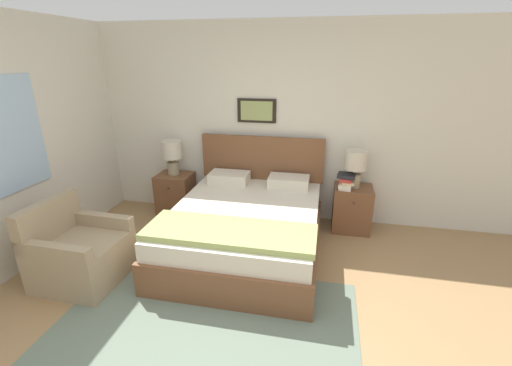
% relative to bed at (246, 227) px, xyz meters
% --- Properties ---
extents(wall_back, '(7.29, 0.09, 2.60)m').
position_rel_bed_xyz_m(wall_back, '(0.18, 1.08, 0.99)').
color(wall_back, beige).
rests_on(wall_back, ground_plane).
extents(wall_left, '(0.08, 5.10, 2.60)m').
position_rel_bed_xyz_m(wall_left, '(-2.30, -0.32, 1.00)').
color(wall_left, beige).
rests_on(wall_left, ground_plane).
extents(area_rug_main, '(2.56, 1.70, 0.01)m').
position_rel_bed_xyz_m(area_rug_main, '(-0.06, -1.29, -0.30)').
color(area_rug_main, slate).
rests_on(area_rug_main, ground_plane).
extents(bed, '(1.67, 2.04, 1.16)m').
position_rel_bed_xyz_m(bed, '(0.00, 0.00, 0.00)').
color(bed, brown).
rests_on(bed, ground_plane).
extents(armchair, '(0.79, 0.77, 0.83)m').
position_rel_bed_xyz_m(armchair, '(-1.53, -0.88, -0.02)').
color(armchair, '#998466').
rests_on(armchair, ground_plane).
extents(nightstand_near_window, '(0.48, 0.44, 0.59)m').
position_rel_bed_xyz_m(nightstand_near_window, '(-1.23, 0.80, -0.01)').
color(nightstand_near_window, brown).
rests_on(nightstand_near_window, ground_plane).
extents(nightstand_by_door, '(0.48, 0.44, 0.59)m').
position_rel_bed_xyz_m(nightstand_by_door, '(1.23, 0.80, -0.01)').
color(nightstand_by_door, brown).
rests_on(nightstand_by_door, ground_plane).
extents(table_lamp_near_window, '(0.27, 0.27, 0.48)m').
position_rel_bed_xyz_m(table_lamp_near_window, '(-1.24, 0.81, 0.59)').
color(table_lamp_near_window, gray).
rests_on(table_lamp_near_window, nightstand_near_window).
extents(table_lamp_by_door, '(0.27, 0.27, 0.48)m').
position_rel_bed_xyz_m(table_lamp_by_door, '(1.22, 0.81, 0.59)').
color(table_lamp_by_door, gray).
rests_on(table_lamp_by_door, nightstand_by_door).
extents(book_thick_bottom, '(0.18, 0.28, 0.03)m').
position_rel_bed_xyz_m(book_thick_bottom, '(1.12, 0.76, 0.30)').
color(book_thick_bottom, silver).
rests_on(book_thick_bottom, nightstand_by_door).
extents(book_hardcover_middle, '(0.19, 0.28, 0.04)m').
position_rel_bed_xyz_m(book_hardcover_middle, '(1.12, 0.76, 0.33)').
color(book_hardcover_middle, silver).
rests_on(book_hardcover_middle, book_thick_bottom).
extents(book_novel_upper, '(0.19, 0.28, 0.04)m').
position_rel_bed_xyz_m(book_novel_upper, '(1.12, 0.76, 0.37)').
color(book_novel_upper, beige).
rests_on(book_novel_upper, book_hardcover_middle).
extents(book_slim_near_top, '(0.18, 0.27, 0.04)m').
position_rel_bed_xyz_m(book_slim_near_top, '(1.12, 0.76, 0.41)').
color(book_slim_near_top, '#B7332D').
rests_on(book_slim_near_top, book_novel_upper).
extents(book_paperback_top, '(0.24, 0.23, 0.04)m').
position_rel_bed_xyz_m(book_paperback_top, '(1.12, 0.76, 0.45)').
color(book_paperback_top, '#232328').
rests_on(book_paperback_top, book_slim_near_top).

